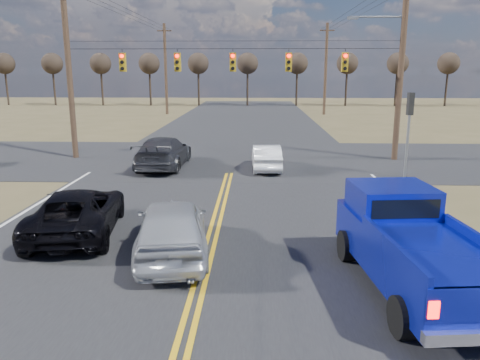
{
  "coord_description": "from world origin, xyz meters",
  "views": [
    {
      "loc": [
        1.28,
        -7.94,
        4.82
      ],
      "look_at": [
        0.79,
        6.31,
        1.5
      ],
      "focal_mm": 35.0,
      "sensor_mm": 36.0,
      "label": 1
    }
  ],
  "objects_px": {
    "dgrey_car_queue": "(164,152)",
    "silver_suv": "(172,227)",
    "black_suv": "(77,211)",
    "pickup_truck": "(411,245)",
    "white_car_queue": "(266,157)"
  },
  "relations": [
    {
      "from": "pickup_truck",
      "to": "white_car_queue",
      "type": "relative_size",
      "value": 1.5
    },
    {
      "from": "silver_suv",
      "to": "black_suv",
      "type": "bearing_deg",
      "value": -35.4
    },
    {
      "from": "pickup_truck",
      "to": "black_suv",
      "type": "bearing_deg",
      "value": 153.75
    },
    {
      "from": "pickup_truck",
      "to": "dgrey_car_queue",
      "type": "relative_size",
      "value": 1.06
    },
    {
      "from": "silver_suv",
      "to": "black_suv",
      "type": "height_order",
      "value": "silver_suv"
    },
    {
      "from": "dgrey_car_queue",
      "to": "silver_suv",
      "type": "bearing_deg",
      "value": 103.27
    },
    {
      "from": "black_suv",
      "to": "white_car_queue",
      "type": "xyz_separation_m",
      "value": [
        5.9,
        9.72,
        -0.06
      ]
    },
    {
      "from": "silver_suv",
      "to": "dgrey_car_queue",
      "type": "relative_size",
      "value": 0.85
    },
    {
      "from": "silver_suv",
      "to": "white_car_queue",
      "type": "bearing_deg",
      "value": -111.96
    },
    {
      "from": "pickup_truck",
      "to": "black_suv",
      "type": "height_order",
      "value": "pickup_truck"
    },
    {
      "from": "silver_suv",
      "to": "white_car_queue",
      "type": "height_order",
      "value": "silver_suv"
    },
    {
      "from": "white_car_queue",
      "to": "dgrey_car_queue",
      "type": "relative_size",
      "value": 0.71
    },
    {
      "from": "dgrey_car_queue",
      "to": "black_suv",
      "type": "bearing_deg",
      "value": 87.47
    },
    {
      "from": "black_suv",
      "to": "pickup_truck",
      "type": "bearing_deg",
      "value": 150.9
    },
    {
      "from": "white_car_queue",
      "to": "dgrey_car_queue",
      "type": "height_order",
      "value": "dgrey_car_queue"
    }
  ]
}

